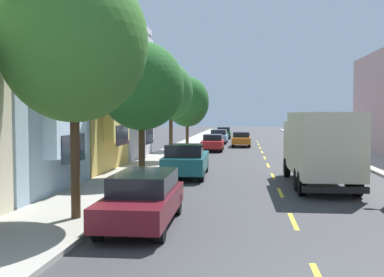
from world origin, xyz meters
name	(u,v)px	position (x,y,z in m)	size (l,w,h in m)	color
ground_plane	(263,154)	(0.00, 30.00, 0.00)	(160.00, 160.00, 0.00)	#38383A
sidewalk_left	(171,155)	(-7.10, 28.00, 0.07)	(3.20, 120.00, 0.14)	#A39E93
sidewalk_right	(361,157)	(7.10, 28.00, 0.07)	(3.20, 120.00, 0.14)	#A39E93
lane_centerline_dashes	(266,161)	(0.00, 24.50, 0.00)	(0.14, 47.20, 0.01)	yellow
townhouse_third_mustard	(1,69)	(-15.08, 17.63, 5.73)	(13.58, 6.97, 11.86)	tan
townhouse_fourth_dove_grey	(69,94)	(-14.00, 24.80, 4.63)	(11.42, 6.97, 9.66)	#A8A8AD
street_tree_nearest	(74,42)	(-6.40, 6.09, 5.28)	(4.31, 4.31, 7.48)	#47331E
street_tree_second	(141,86)	(-6.40, 14.81, 4.54)	(4.10, 4.10, 6.53)	#47331E
street_tree_third	(171,92)	(-6.40, 23.53, 4.68)	(2.96, 2.96, 6.43)	#47331E
street_tree_farthest	(187,102)	(-6.40, 32.24, 4.27)	(3.75, 3.75, 6.29)	#47331E
delivery_box_truck	(319,144)	(1.80, 13.82, 1.87)	(2.51, 7.61, 3.28)	beige
parked_hatchback_white	(294,134)	(4.49, 49.42, 0.76)	(1.81, 4.03, 1.50)	silver
parked_wagon_sky	(219,136)	(-4.29, 43.21, 0.80)	(1.85, 4.71, 1.50)	#7A9EC6
parked_wagon_burgundy	(143,198)	(-4.36, 6.00, 0.80)	(1.90, 4.73, 1.50)	maroon
parked_wagon_forest	(224,132)	(-4.21, 53.20, 0.80)	(1.88, 4.72, 1.50)	#194C28
parked_sedan_silver	(336,153)	(4.28, 22.89, 0.75)	(1.90, 4.54, 1.43)	#B2B5BA
parked_pickup_teal	(186,161)	(-4.41, 16.25, 0.83)	(2.14, 5.35, 1.73)	#195B60
parked_sedan_red	(213,142)	(-4.22, 32.86, 0.75)	(1.86, 4.53, 1.43)	#AD1E1E
moving_orange_sedan	(241,139)	(-1.80, 38.56, 0.75)	(1.80, 4.50, 1.43)	orange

